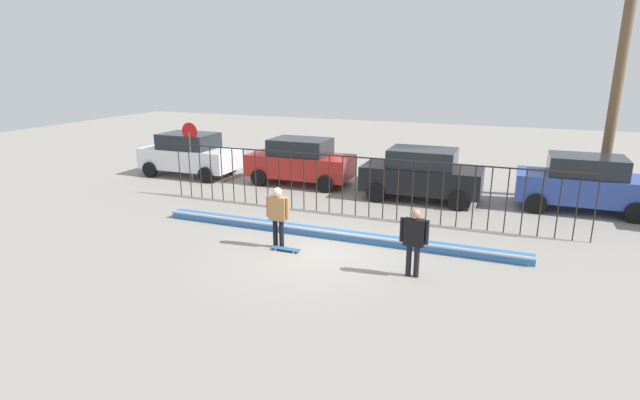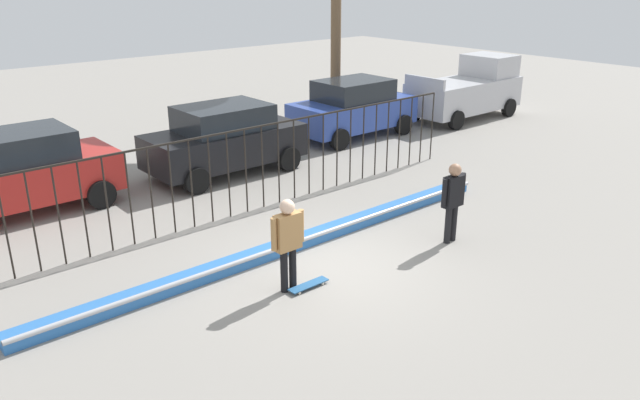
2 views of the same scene
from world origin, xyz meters
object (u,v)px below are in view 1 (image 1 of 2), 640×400
(skateboarder, at_px, (278,212))
(camera_operator, at_px, (414,236))
(parked_car_red, at_px, (301,161))
(parked_car_blue, at_px, (584,183))
(skateboard, at_px, (286,249))
(parked_car_black, at_px, (422,174))
(stop_sign, at_px, (190,144))
(parked_car_white, at_px, (190,154))

(skateboarder, xyz_separation_m, camera_operator, (3.81, -0.54, -0.01))
(parked_car_red, xyz_separation_m, parked_car_blue, (10.54, 0.04, 0.00))
(skateboard, bearing_deg, parked_car_red, 117.07)
(camera_operator, distance_m, parked_car_black, 7.00)
(parked_car_red, bearing_deg, stop_sign, -162.60)
(parked_car_white, bearing_deg, parked_car_black, 0.70)
(camera_operator, xyz_separation_m, parked_car_white, (-11.46, 7.14, -0.04))
(skateboarder, relative_size, skateboard, 2.13)
(stop_sign, bearing_deg, parked_car_black, 3.75)
(parked_car_red, relative_size, parked_car_blue, 1.00)
(skateboard, relative_size, parked_car_red, 0.19)
(parked_car_black, bearing_deg, skateboarder, -114.15)
(camera_operator, distance_m, parked_car_white, 13.50)
(camera_operator, distance_m, parked_car_blue, 8.71)
(parked_car_white, xyz_separation_m, parked_car_blue, (15.79, 0.42, 0.00))
(camera_operator, bearing_deg, stop_sign, -2.31)
(camera_operator, relative_size, stop_sign, 0.68)
(parked_car_red, height_order, parked_car_black, same)
(skateboard, height_order, parked_car_black, parked_car_black)
(parked_car_black, bearing_deg, camera_operator, -82.09)
(skateboard, distance_m, stop_sign, 9.49)
(skateboard, relative_size, parked_car_white, 0.19)
(parked_car_red, height_order, stop_sign, stop_sign)
(skateboard, height_order, stop_sign, stop_sign)
(camera_operator, height_order, parked_car_blue, parked_car_blue)
(camera_operator, xyz_separation_m, stop_sign, (-10.75, 6.29, 0.60))
(parked_car_red, xyz_separation_m, parked_car_black, (5.13, -0.59, 0.00))
(stop_sign, bearing_deg, camera_operator, -30.31)
(parked_car_blue, bearing_deg, parked_car_black, -169.65)
(skateboarder, height_order, parked_car_blue, parked_car_blue)
(skateboarder, bearing_deg, stop_sign, 140.03)
(camera_operator, relative_size, parked_car_blue, 0.39)
(parked_car_white, distance_m, parked_car_red, 5.27)
(camera_operator, bearing_deg, parked_car_black, -53.17)
(skateboarder, bearing_deg, skateboard, -30.97)
(camera_operator, xyz_separation_m, parked_car_black, (-1.07, 6.92, -0.04))
(skateboard, distance_m, parked_car_blue, 10.68)
(parked_car_black, relative_size, parked_car_blue, 1.00)
(skateboard, relative_size, camera_operator, 0.47)
(skateboard, relative_size, parked_car_blue, 0.19)
(parked_car_black, height_order, parked_car_blue, same)
(parked_car_white, distance_m, stop_sign, 1.28)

